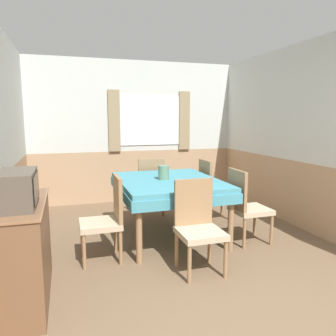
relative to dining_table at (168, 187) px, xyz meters
The scene contains 11 objects.
wall_back 2.14m from the dining_table, 89.90° to the left, with size 4.20×0.10×2.60m.
wall_right 2.03m from the dining_table, ahead, with size 0.05×4.84×2.60m.
dining_table is the anchor object (origin of this frame).
chair_right_near 1.01m from the dining_table, 29.48° to the right, with size 0.44×0.44×0.93m.
chair_right_far 1.01m from the dining_table, 29.48° to the left, with size 0.44×0.44×0.93m.
chair_left_near 1.01m from the dining_table, 150.52° to the right, with size 0.44×0.44×0.93m.
chair_head_near 1.03m from the dining_table, 90.00° to the right, with size 0.44×0.44×0.93m.
chair_head_window 1.03m from the dining_table, 90.00° to the left, with size 0.44×0.44×0.93m.
sideboard 2.02m from the dining_table, 146.37° to the right, with size 0.46×1.12×0.87m.
tv 2.09m from the dining_table, 142.86° to the right, with size 0.29×0.53×0.29m.
vase 0.20m from the dining_table, behind, with size 0.14×0.14×0.18m.
Camera 1 is at (-1.24, -1.59, 1.57)m, focal length 35.00 mm.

